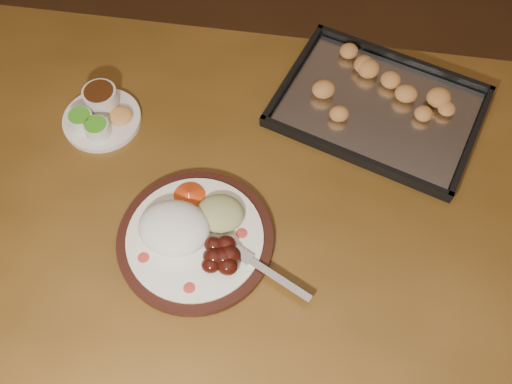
# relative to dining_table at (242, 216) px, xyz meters

# --- Properties ---
(dining_table) EXTENTS (1.57, 1.02, 0.75)m
(dining_table) POSITION_rel_dining_table_xyz_m (0.00, 0.00, 0.00)
(dining_table) COLOR brown
(dining_table) RESTS_ON ground
(dinner_plate) EXTENTS (0.39, 0.30, 0.07)m
(dinner_plate) POSITION_rel_dining_table_xyz_m (-0.06, -0.12, 0.12)
(dinner_plate) COLOR black
(dinner_plate) RESTS_ON dining_table
(condiment_saucer) EXTENTS (0.17, 0.17, 0.06)m
(condiment_saucer) POSITION_rel_dining_table_xyz_m (-0.34, 0.11, 0.12)
(condiment_saucer) COLOR white
(condiment_saucer) RESTS_ON dining_table
(baking_tray) EXTENTS (0.49, 0.41, 0.04)m
(baking_tray) POSITION_rel_dining_table_xyz_m (0.24, 0.28, 0.11)
(baking_tray) COLOR black
(baking_tray) RESTS_ON dining_table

